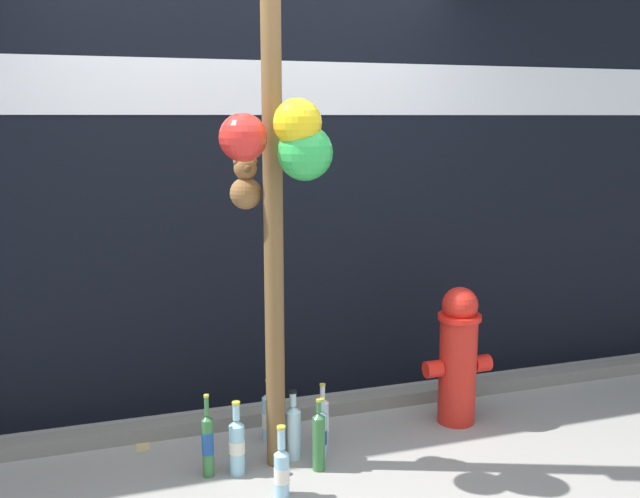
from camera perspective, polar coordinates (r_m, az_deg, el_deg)
building_wall at (r=4.11m, az=-6.46°, el=11.81°), size 10.00×0.21×3.61m
curb_strip at (r=4.10m, az=-4.83°, el=-13.52°), size 8.00×0.12×0.08m
memorial_post at (r=3.19m, az=-3.66°, el=11.51°), size 0.50×0.46×3.07m
fire_hydrant at (r=4.04m, az=11.31°, el=-8.54°), size 0.40×0.24×0.80m
bottle_0 at (r=3.79m, az=0.21°, el=-13.97°), size 0.07×0.07×0.35m
bottle_1 at (r=3.55m, az=-0.11°, el=-15.48°), size 0.06×0.06×0.37m
bottle_2 at (r=3.86m, az=-4.20°, el=-13.56°), size 0.08×0.08×0.35m
bottle_3 at (r=3.35m, az=-3.18°, el=-17.72°), size 0.07×0.07×0.35m
bottle_4 at (r=3.65m, az=-2.23°, el=-14.70°), size 0.08×0.08×0.37m
bottle_5 at (r=3.54m, az=-6.86°, el=-15.72°), size 0.08×0.08×0.37m
bottle_6 at (r=3.53m, az=-9.23°, el=-15.54°), size 0.06×0.06×0.42m
bottle_7 at (r=3.66m, az=0.13°, el=-14.95°), size 0.06×0.06×0.33m
litter_0 at (r=3.94m, az=-14.38°, el=-15.52°), size 0.07×0.10×0.01m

